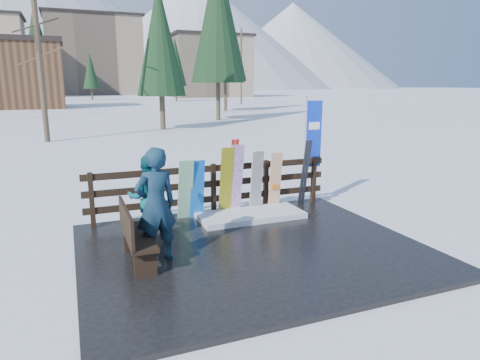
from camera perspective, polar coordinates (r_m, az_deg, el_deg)
name	(u,v)px	position (r m, az deg, el deg)	size (l,w,h in m)	color
ground	(252,251)	(7.86, 1.64, -9.43)	(700.00, 700.00, 0.00)	white
deck	(252,249)	(7.85, 1.65, -9.16)	(6.00, 5.00, 0.08)	black
fence	(213,185)	(9.61, -3.56, -0.73)	(5.60, 0.10, 1.15)	black
snow_patch	(251,215)	(9.45, 1.43, -4.71)	(2.31, 1.00, 0.12)	white
bench	(134,233)	(7.19, -14.00, -6.91)	(0.41, 1.50, 0.97)	black
snowboard_0	(197,189)	(9.28, -5.72, -1.27)	(0.30, 0.03, 1.33)	blue
snowboard_1	(185,190)	(9.21, -7.28, -1.32)	(0.31, 0.03, 1.38)	white
snowboard_2	(226,182)	(9.45, -1.85, -0.21)	(0.29, 0.03, 1.57)	#FFF314
snowboard_3	(236,180)	(9.52, -0.52, 0.06)	(0.29, 0.03, 1.63)	white
snowboard_4	(256,182)	(9.73, 2.20, -0.23)	(0.27, 0.03, 1.43)	black
snowboard_5	(275,181)	(9.94, 4.71, -0.16)	(0.28, 0.03, 1.37)	silver
ski_pair_a	(233,177)	(9.56, -0.95, 0.45)	(0.16, 0.34, 1.72)	#AA1F14
ski_pair_b	(305,173)	(10.36, 8.63, 0.95)	(0.17, 0.33, 1.61)	black
rental_flag	(312,138)	(10.54, 9.54, 5.54)	(0.45, 0.04, 2.60)	silver
person_front	(156,205)	(7.09, -11.17, -3.32)	(0.70, 0.46, 1.91)	#183F50
person_back	(148,198)	(8.17, -12.12, -2.33)	(0.78, 0.61, 1.61)	#0A4D58
resort_buildings	(79,58)	(122.34, -20.70, 15.03)	(73.00, 87.60, 22.60)	tan
trees	(114,59)	(55.35, -16.44, 15.26)	(42.30, 68.71, 13.36)	#382B1E
mountains	(47,14)	(338.49, -24.39, 19.56)	(520.00, 260.00, 120.00)	white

